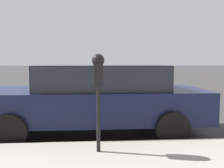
# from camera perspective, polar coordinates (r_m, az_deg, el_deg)

# --- Properties ---
(ground_plane) EXTENTS (220.00, 220.00, 0.00)m
(ground_plane) POSITION_cam_1_polar(r_m,az_deg,el_deg) (6.87, -12.05, -8.31)
(ground_plane) COLOR #3D3A3A
(parking_meter) EXTENTS (0.21, 0.19, 1.49)m
(parking_meter) POSITION_cam_1_polar(r_m,az_deg,el_deg) (3.92, -3.03, 1.44)
(parking_meter) COLOR black
(parking_meter) RESTS_ON sidewalk
(car_navy) EXTENTS (2.09, 4.74, 1.48)m
(car_navy) POSITION_cam_1_polar(r_m,az_deg,el_deg) (5.64, -3.71, -2.96)
(car_navy) COLOR #14193D
(car_navy) RESTS_ON ground_plane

